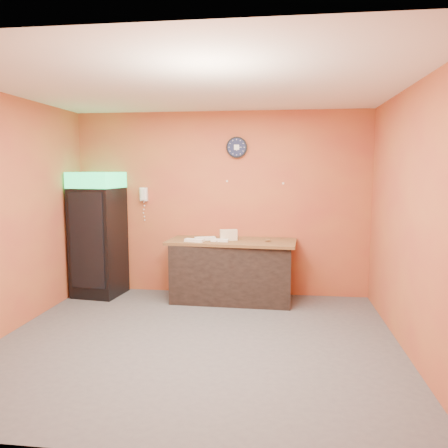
# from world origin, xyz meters

# --- Properties ---
(floor) EXTENTS (4.50, 4.50, 0.00)m
(floor) POSITION_xyz_m (0.00, 0.00, 0.00)
(floor) COLOR #47474C
(floor) RESTS_ON ground
(back_wall) EXTENTS (4.50, 0.02, 2.80)m
(back_wall) POSITION_xyz_m (0.00, 2.00, 1.40)
(back_wall) COLOR #B96A34
(back_wall) RESTS_ON floor
(left_wall) EXTENTS (0.02, 4.00, 2.80)m
(left_wall) POSITION_xyz_m (-2.25, 0.00, 1.40)
(left_wall) COLOR #B96A34
(left_wall) RESTS_ON floor
(right_wall) EXTENTS (0.02, 4.00, 2.80)m
(right_wall) POSITION_xyz_m (2.25, 0.00, 1.40)
(right_wall) COLOR #B96A34
(right_wall) RESTS_ON floor
(ceiling) EXTENTS (4.50, 4.00, 0.02)m
(ceiling) POSITION_xyz_m (0.00, 0.00, 2.80)
(ceiling) COLOR white
(ceiling) RESTS_ON back_wall
(beverage_cooler) EXTENTS (0.73, 0.74, 1.89)m
(beverage_cooler) POSITION_xyz_m (-1.83, 1.61, 0.92)
(beverage_cooler) COLOR black
(beverage_cooler) RESTS_ON floor
(prep_counter) EXTENTS (1.74, 0.81, 0.86)m
(prep_counter) POSITION_xyz_m (0.22, 1.62, 0.43)
(prep_counter) COLOR black
(prep_counter) RESTS_ON floor
(wall_clock) EXTENTS (0.32, 0.06, 0.32)m
(wall_clock) POSITION_xyz_m (0.25, 1.97, 2.26)
(wall_clock) COLOR black
(wall_clock) RESTS_ON back_wall
(wall_phone) EXTENTS (0.11, 0.10, 0.21)m
(wall_phone) POSITION_xyz_m (-1.20, 1.95, 1.54)
(wall_phone) COLOR white
(wall_phone) RESTS_ON back_wall
(butcher_paper) EXTENTS (1.90, 0.93, 0.04)m
(butcher_paper) POSITION_xyz_m (0.22, 1.62, 0.88)
(butcher_paper) COLOR brown
(butcher_paper) RESTS_ON prep_counter
(sub_roll_stack) EXTENTS (0.26, 0.15, 0.16)m
(sub_roll_stack) POSITION_xyz_m (0.17, 1.59, 0.98)
(sub_roll_stack) COLOR beige
(sub_roll_stack) RESTS_ON butcher_paper
(wrapped_sandwich_left) EXTENTS (0.29, 0.16, 0.04)m
(wrapped_sandwich_left) POSITION_xyz_m (-0.30, 1.41, 0.92)
(wrapped_sandwich_left) COLOR silver
(wrapped_sandwich_left) RESTS_ON butcher_paper
(wrapped_sandwich_mid) EXTENTS (0.25, 0.11, 0.04)m
(wrapped_sandwich_mid) POSITION_xyz_m (0.06, 1.47, 0.92)
(wrapped_sandwich_mid) COLOR silver
(wrapped_sandwich_mid) RESTS_ON butcher_paper
(wrapped_sandwich_right) EXTENTS (0.33, 0.22, 0.04)m
(wrapped_sandwich_right) POSITION_xyz_m (-0.17, 1.58, 0.92)
(wrapped_sandwich_right) COLOR silver
(wrapped_sandwich_right) RESTS_ON butcher_paper
(kitchen_tool) EXTENTS (0.06, 0.06, 0.06)m
(kitchen_tool) POSITION_xyz_m (0.26, 1.71, 0.93)
(kitchen_tool) COLOR silver
(kitchen_tool) RESTS_ON butcher_paper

